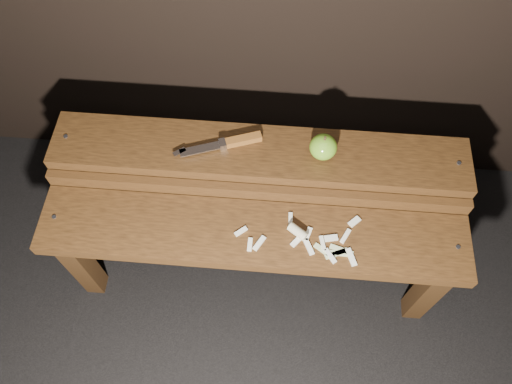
# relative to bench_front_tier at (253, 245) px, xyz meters

# --- Properties ---
(ground) EXTENTS (60.00, 60.00, 0.00)m
(ground) POSITION_rel_bench_front_tier_xyz_m (0.00, 0.06, -0.35)
(ground) COLOR black
(bench_front_tier) EXTENTS (1.20, 0.20, 0.42)m
(bench_front_tier) POSITION_rel_bench_front_tier_xyz_m (0.00, 0.00, 0.00)
(bench_front_tier) COLOR black
(bench_front_tier) RESTS_ON ground
(bench_rear_tier) EXTENTS (1.20, 0.21, 0.50)m
(bench_rear_tier) POSITION_rel_bench_front_tier_xyz_m (0.00, 0.23, 0.06)
(bench_rear_tier) COLOR black
(bench_rear_tier) RESTS_ON ground
(apple) EXTENTS (0.08, 0.08, 0.08)m
(apple) POSITION_rel_bench_front_tier_xyz_m (0.18, 0.23, 0.18)
(apple) COLOR #60921D
(apple) RESTS_ON bench_rear_tier
(knife) EXTENTS (0.25, 0.10, 0.02)m
(knife) POSITION_rel_bench_front_tier_xyz_m (-0.08, 0.24, 0.16)
(knife) COLOR brown
(knife) RESTS_ON bench_rear_tier
(apple_scraps) EXTENTS (0.35, 0.15, 0.03)m
(apple_scraps) POSITION_rel_bench_front_tier_xyz_m (0.15, 0.00, 0.07)
(apple_scraps) COLOR beige
(apple_scraps) RESTS_ON bench_front_tier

